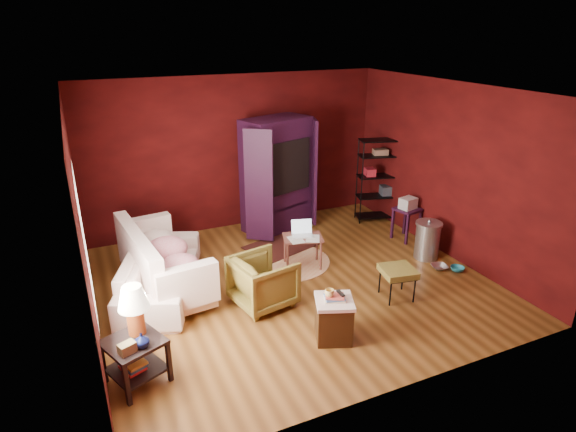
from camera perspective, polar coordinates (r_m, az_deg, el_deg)
name	(u,v)px	position (r m, az deg, el deg)	size (l,w,h in m)	color
room	(292,195)	(6.65, 0.45, 2.55)	(5.54, 5.04, 2.84)	brown
sofa	(160,264)	(7.09, -14.93, -5.50)	(2.21, 0.65, 0.86)	#F7DCD5
armchair	(263,279)	(6.57, -2.97, -7.46)	(0.75, 0.70, 0.77)	black
pet_bowl_steel	(440,262)	(7.95, 17.58, -5.17)	(0.26, 0.06, 0.26)	silver
pet_bowl_turquoise	(458,265)	(7.98, 19.49, -5.46)	(0.21, 0.07, 0.21)	teal
vase	(142,340)	(5.27, -16.95, -13.93)	(0.15, 0.16, 0.15)	#0D1442
mug	(329,292)	(5.74, 4.94, -8.98)	(0.11, 0.09, 0.11)	#F2D076
side_table	(134,326)	(5.41, -17.81, -12.31)	(0.72, 0.72, 1.09)	black
sofa_cushions	(160,263)	(7.11, -14.88, -5.43)	(1.07, 2.18, 0.88)	#F7DCD5
hamper	(334,318)	(5.97, 5.44, -11.98)	(0.58, 0.58, 0.63)	#452710
footstool	(398,272)	(6.88, 12.90, -6.53)	(0.52, 0.52, 0.46)	black
rug_round	(287,261)	(7.86, -0.16, -5.37)	(1.77, 1.77, 0.01)	beige
rug_oriental	(283,245)	(8.39, -0.61, -3.44)	(1.41, 1.15, 0.01)	#481713
laptop_desk	(303,240)	(7.53, 1.75, -2.82)	(0.70, 0.60, 0.74)	brown
tv_armoire	(278,173)	(8.75, -1.24, 5.09)	(1.56, 1.16, 2.08)	#2E0D28
wire_shelving	(379,177)	(9.39, 10.74, 4.61)	(0.85, 0.54, 1.61)	black
small_stand	(408,208)	(8.70, 13.98, 0.87)	(0.46, 0.46, 0.78)	#2E0D28
trash_can	(427,240)	(8.19, 16.18, -2.74)	(0.49, 0.49, 0.67)	#ADAEB5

